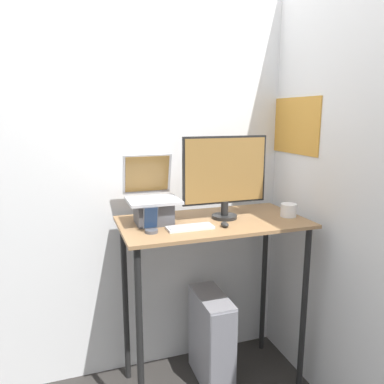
# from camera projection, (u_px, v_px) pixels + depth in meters

# --- Properties ---
(wall_back) EXTENTS (6.00, 0.05, 2.60)m
(wall_back) POSITION_uv_depth(u_px,v_px,m) (193.00, 177.00, 2.51)
(wall_back) COLOR silver
(wall_back) RESTS_ON ground_plane
(wall_side_right) EXTENTS (0.06, 6.00, 2.60)m
(wall_side_right) POSITION_uv_depth(u_px,v_px,m) (337.00, 190.00, 2.09)
(wall_side_right) COLOR silver
(wall_side_right) RESTS_ON ground_plane
(desk) EXTENTS (1.09, 0.58, 1.10)m
(desk) POSITION_uv_depth(u_px,v_px,m) (213.00, 250.00, 2.24)
(desk) COLOR #936D47
(desk) RESTS_ON ground_plane
(laptop) EXTENTS (0.29, 0.31, 0.38)m
(laptop) POSITION_uv_depth(u_px,v_px,m) (153.00, 205.00, 2.14)
(laptop) COLOR #4C4C51
(laptop) RESTS_ON desk
(monitor) EXTENTS (0.52, 0.15, 0.49)m
(monitor) POSITION_uv_depth(u_px,v_px,m) (225.00, 176.00, 2.20)
(monitor) COLOR black
(monitor) RESTS_ON desk
(keyboard) EXTENTS (0.26, 0.10, 0.02)m
(keyboard) POSITION_uv_depth(u_px,v_px,m) (190.00, 227.00, 2.04)
(keyboard) COLOR silver
(keyboard) RESTS_ON desk
(mouse) EXTENTS (0.04, 0.06, 0.03)m
(mouse) POSITION_uv_depth(u_px,v_px,m) (225.00, 224.00, 2.07)
(mouse) COLOR #262626
(mouse) RESTS_ON desk
(cell_phone) EXTENTS (0.08, 0.07, 0.14)m
(cell_phone) POSITION_uv_depth(u_px,v_px,m) (151.00, 224.00, 1.97)
(cell_phone) COLOR #4C4C51
(cell_phone) RESTS_ON desk
(computer_tower) EXTENTS (0.18, 0.41, 0.60)m
(computer_tower) POSITION_uv_depth(u_px,v_px,m) (211.00, 338.00, 2.41)
(computer_tower) COLOR gray
(computer_tower) RESTS_ON ground_plane
(mug) EXTENTS (0.10, 0.10, 0.08)m
(mug) POSITION_uv_depth(u_px,v_px,m) (289.00, 210.00, 2.28)
(mug) COLOR white
(mug) RESTS_ON desk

